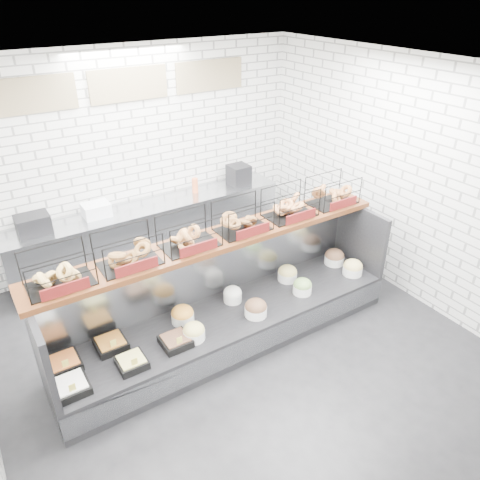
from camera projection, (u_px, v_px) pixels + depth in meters
ground at (243, 354)px, 5.25m from camera, size 5.50×5.50×0.00m
room_shell at (211, 165)px, 4.69m from camera, size 5.02×5.51×3.01m
display_case at (227, 315)px, 5.35m from camera, size 4.00×0.90×1.20m
bagel_shelf at (217, 227)px, 4.96m from camera, size 4.10×0.50×0.40m
prep_counter at (152, 232)px, 6.80m from camera, size 4.00×0.60×1.20m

